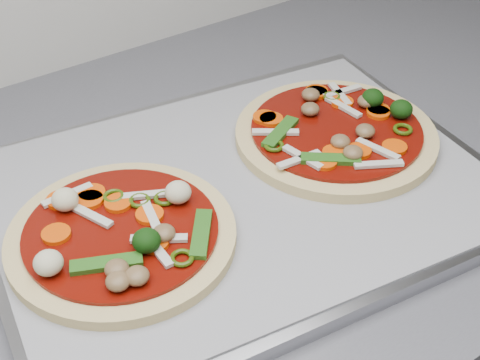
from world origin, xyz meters
TOP-DOWN VIEW (x-y plane):
  - countertop at (0.00, 1.30)m, footprint 3.60×0.60m
  - baking_tray at (0.21, 1.26)m, footprint 0.52×0.42m
  - parchment at (0.21, 1.26)m, footprint 0.51×0.40m
  - pizza_left at (0.08, 1.25)m, footprint 0.23×0.23m
  - pizza_right at (0.33, 1.26)m, footprint 0.28×0.28m

SIDE VIEW (x-z plane):
  - countertop at x=0.00m, z-range 0.86..0.90m
  - baking_tray at x=0.21m, z-range 0.90..0.92m
  - parchment at x=0.21m, z-range 0.92..0.92m
  - pizza_right at x=0.33m, z-range 0.91..0.94m
  - pizza_left at x=0.08m, z-range 0.91..0.94m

